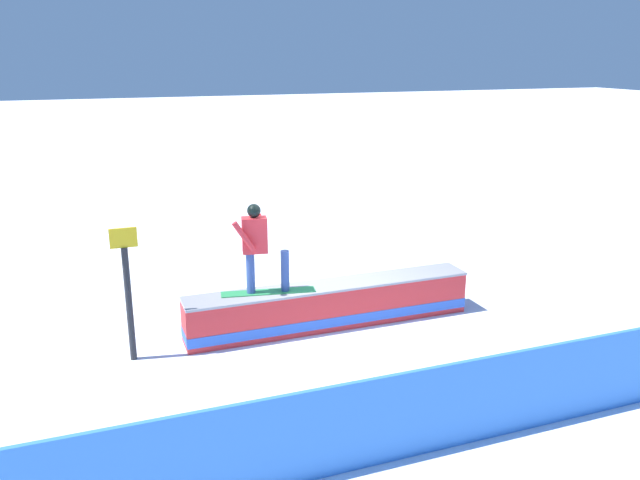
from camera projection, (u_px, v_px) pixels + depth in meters
ground_plane at (330, 325)px, 11.29m from camera, size 120.00×120.00×0.00m
grind_box at (330, 307)px, 11.19m from camera, size 5.07×0.73×0.76m
snowboarder at (258, 245)px, 10.45m from camera, size 1.58×0.52×1.51m
safety_fence at (445, 407)px, 7.65m from camera, size 13.74×0.27×1.11m
trail_marker at (128, 291)px, 9.74m from camera, size 0.40×0.10×2.11m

